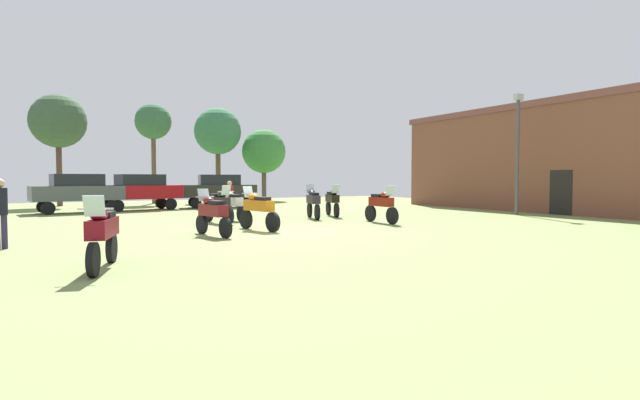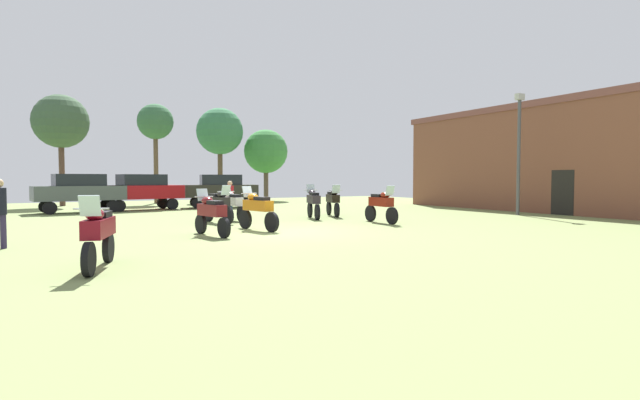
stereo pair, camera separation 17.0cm
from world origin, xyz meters
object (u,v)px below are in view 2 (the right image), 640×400
(tree_2, at_px, (155,123))
(tree_4, at_px, (266,152))
(brick_building, at_px, (577,158))
(motorcycle_1, at_px, (99,232))
(motorcycle_8, at_px, (313,202))
(motorcycle_2, at_px, (257,209))
(motorcycle_7, at_px, (211,213))
(tree_1, at_px, (61,122))
(car_4, at_px, (142,189))
(lamp_post, at_px, (519,147))
(motorcycle_6, at_px, (233,203))
(car_2, at_px, (79,190))
(motorcycle_5, at_px, (333,201))
(motorcycle_4, at_px, (218,204))
(motorcycle_3, at_px, (381,205))
(tree_3, at_px, (220,132))
(person_1, at_px, (230,196))
(car_3, at_px, (221,188))

(tree_2, bearing_deg, tree_4, 3.70)
(brick_building, height_order, motorcycle_1, brick_building)
(brick_building, height_order, motorcycle_8, brick_building)
(motorcycle_2, distance_m, motorcycle_7, 2.00)
(tree_1, bearing_deg, motorcycle_8, -59.55)
(motorcycle_7, height_order, tree_4, tree_4)
(car_4, bearing_deg, tree_1, 19.15)
(motorcycle_1, distance_m, car_4, 18.64)
(lamp_post, bearing_deg, motorcycle_6, 163.86)
(brick_building, height_order, car_2, brick_building)
(motorcycle_1, height_order, motorcycle_5, motorcycle_5)
(tree_2, xyz_separation_m, lamp_post, (13.37, -19.99, -2.41))
(motorcycle_6, height_order, lamp_post, lamp_post)
(motorcycle_4, height_order, motorcycle_7, motorcycle_4)
(brick_building, bearing_deg, motorcycle_3, -177.87)
(motorcycle_3, distance_m, motorcycle_8, 3.45)
(car_2, xyz_separation_m, tree_2, (5.23, 7.97, 4.54))
(motorcycle_7, relative_size, tree_3, 0.29)
(motorcycle_6, bearing_deg, motorcycle_4, -137.50)
(motorcycle_2, bearing_deg, lamp_post, -11.60)
(car_2, bearing_deg, person_1, -147.33)
(tree_4, bearing_deg, motorcycle_3, -99.69)
(brick_building, distance_m, tree_4, 22.49)
(motorcycle_1, bearing_deg, person_1, -102.54)
(motorcycle_8, bearing_deg, motorcycle_4, -162.74)
(tree_1, xyz_separation_m, tree_2, (5.94, 0.72, 0.33))
(brick_building, height_order, motorcycle_3, brick_building)
(car_3, bearing_deg, tree_3, -7.50)
(motorcycle_5, bearing_deg, tree_3, -72.43)
(car_3, height_order, tree_1, tree_1)
(tree_2, relative_size, tree_3, 0.98)
(motorcycle_2, height_order, car_2, car_2)
(car_3, bearing_deg, tree_2, 28.77)
(person_1, bearing_deg, brick_building, 62.24)
(motorcycle_2, xyz_separation_m, tree_2, (0.24, 20.49, 4.97))
(car_3, xyz_separation_m, tree_4, (6.11, 7.71, 2.76))
(motorcycle_4, bearing_deg, motorcycle_3, 139.41)
(tree_2, height_order, tree_4, tree_2)
(motorcycle_2, relative_size, motorcycle_6, 0.97)
(motorcycle_1, relative_size, motorcycle_3, 0.99)
(motorcycle_6, bearing_deg, motorcycle_8, -19.86)
(motorcycle_1, bearing_deg, tree_4, -101.41)
(motorcycle_2, relative_size, lamp_post, 0.38)
(motorcycle_1, distance_m, car_3, 20.24)
(motorcycle_8, height_order, car_3, car_3)
(motorcycle_7, bearing_deg, brick_building, -7.11)
(motorcycle_5, bearing_deg, car_2, -22.18)
(motorcycle_2, bearing_deg, car_4, 84.21)
(motorcycle_6, relative_size, motorcycle_7, 1.07)
(motorcycle_7, bearing_deg, motorcycle_6, 53.68)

